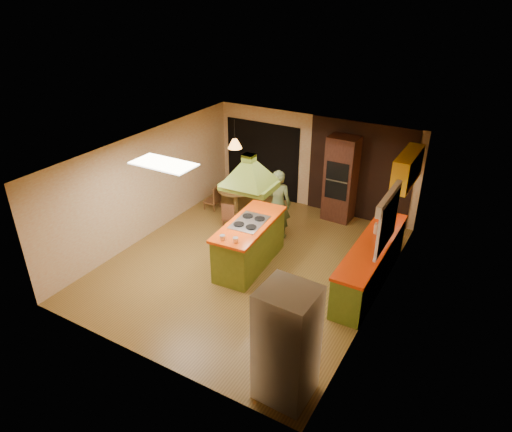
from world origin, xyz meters
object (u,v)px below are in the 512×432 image
Objects in this scene: refrigerator at (287,344)px; wall_oven at (341,179)px; man at (278,204)px; kitchen_island at (250,243)px; dining_table at (236,195)px; canister_large at (390,212)px.

refrigerator is 0.86× the size of wall_oven.
wall_oven is (0.92, 1.60, 0.24)m from man.
wall_oven reaches higher than kitchen_island.
dining_table is (-1.55, 1.92, -0.02)m from kitchen_island.
dining_table is at bearing -154.79° from wall_oven.
kitchen_island is 3.52m from refrigerator.
kitchen_island is 2.21× the size of dining_table.
canister_large is at bearing 89.77° from refrigerator.
canister_large is (2.38, 1.93, 0.51)m from kitchen_island.
dining_table is at bearing -33.82° from man.
canister_large is at bearing 0.19° from dining_table.
refrigerator is at bearing -54.67° from kitchen_island.
man is 1.63m from dining_table.
wall_oven is 1.84m from canister_large.
refrigerator is at bearing -75.13° from wall_oven.
refrigerator reaches higher than dining_table.
canister_large is at bearing 35.14° from kitchen_island.
refrigerator is (2.21, -2.70, 0.42)m from kitchen_island.
refrigerator reaches higher than kitchen_island.
wall_oven reaches higher than canister_large.
wall_oven is at bearing 69.76° from kitchen_island.
kitchen_island is 1.13× the size of refrigerator.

